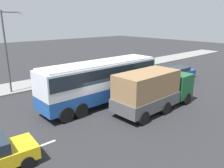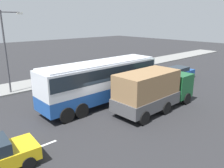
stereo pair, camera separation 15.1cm
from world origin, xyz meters
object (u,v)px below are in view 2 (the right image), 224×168
(coach_bus, at_px, (101,78))
(pedestrian_near_curb, at_px, (38,74))
(car_blue_saloon, at_px, (178,73))
(cargo_truck, at_px, (154,89))
(street_lamp, at_px, (7,47))

(coach_bus, bearing_deg, pedestrian_near_curb, 97.07)
(pedestrian_near_curb, bearing_deg, car_blue_saloon, -170.82)
(car_blue_saloon, bearing_deg, cargo_truck, -157.89)
(cargo_truck, xyz_separation_m, pedestrian_near_curb, (-3.35, 13.10, -0.64))
(coach_bus, xyz_separation_m, car_blue_saloon, (11.73, 0.20, -1.40))
(pedestrian_near_curb, xyz_separation_m, street_lamp, (-3.34, -1.69, 3.38))
(car_blue_saloon, distance_m, street_lamp, 18.32)
(pedestrian_near_curb, bearing_deg, cargo_truck, 148.99)
(street_lamp, bearing_deg, cargo_truck, -59.61)
(cargo_truck, distance_m, pedestrian_near_curb, 13.54)
(car_blue_saloon, distance_m, pedestrian_near_curb, 15.91)
(coach_bus, relative_size, pedestrian_near_curb, 6.95)
(cargo_truck, bearing_deg, car_blue_saloon, 20.77)
(cargo_truck, bearing_deg, pedestrian_near_curb, 103.18)
(cargo_truck, relative_size, pedestrian_near_curb, 4.84)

